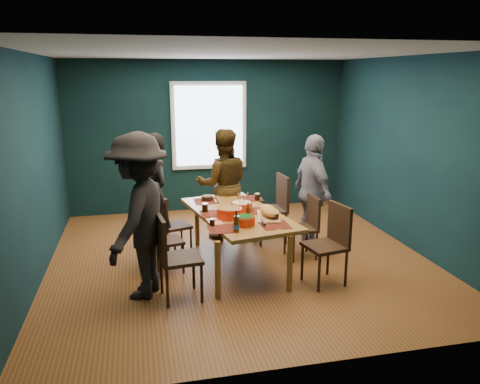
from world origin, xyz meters
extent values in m
cube|color=#9A572C|center=(0.00, 0.00, -0.01)|extent=(5.00, 5.00, 0.01)
cube|color=silver|center=(0.00, 0.00, 2.70)|extent=(5.00, 5.00, 0.01)
cube|color=#0D2B2E|center=(-2.50, 0.00, 1.35)|extent=(0.01, 5.00, 2.70)
cube|color=#0D2B2E|center=(2.50, 0.00, 1.35)|extent=(0.01, 5.00, 2.70)
cube|color=#0D2B2E|center=(0.00, 2.50, 1.35)|extent=(5.00, 0.01, 2.70)
cube|color=#0D2B2E|center=(0.00, -2.50, 1.35)|extent=(5.00, 0.01, 2.70)
cube|color=silver|center=(0.00, 2.47, 1.55)|extent=(1.35, 0.06, 1.55)
cube|color=#A16F30|center=(-0.06, -0.23, 0.70)|extent=(1.29, 2.05, 0.05)
cylinder|color=#A16F30|center=(-0.48, -1.11, 0.34)|extent=(0.07, 0.07, 0.68)
cylinder|color=#A16F30|center=(0.36, -1.11, 0.34)|extent=(0.07, 0.07, 0.68)
cylinder|color=#A16F30|center=(-0.48, 0.65, 0.34)|extent=(0.07, 0.07, 0.68)
cylinder|color=#A16F30|center=(0.36, 0.65, 0.34)|extent=(0.07, 0.07, 0.68)
cube|color=#321B10|center=(-0.83, 0.34, 0.42)|extent=(0.49, 0.49, 0.04)
cube|color=#321B10|center=(-1.00, 0.28, 0.65)|extent=(0.15, 0.38, 0.42)
cylinder|color=#321B10|center=(-0.94, 0.13, 0.20)|extent=(0.03, 0.03, 0.40)
cylinder|color=#321B10|center=(-0.62, 0.23, 0.20)|extent=(0.03, 0.03, 0.40)
cylinder|color=#321B10|center=(-1.04, 0.45, 0.20)|extent=(0.03, 0.03, 0.40)
cylinder|color=#321B10|center=(-0.72, 0.54, 0.20)|extent=(0.03, 0.03, 0.40)
cube|color=#321B10|center=(-0.98, -0.22, 0.40)|extent=(0.45, 0.45, 0.04)
cube|color=#321B10|center=(-1.15, -0.25, 0.63)|extent=(0.12, 0.37, 0.41)
cylinder|color=#321B10|center=(-1.10, -0.41, 0.19)|extent=(0.03, 0.03, 0.39)
cylinder|color=#321B10|center=(-0.79, -0.34, 0.19)|extent=(0.03, 0.03, 0.39)
cylinder|color=#321B10|center=(-1.18, -0.10, 0.19)|extent=(0.03, 0.03, 0.39)
cylinder|color=#321B10|center=(-0.86, -0.02, 0.19)|extent=(0.03, 0.03, 0.39)
cube|color=#321B10|center=(-0.88, -1.00, 0.47)|extent=(0.49, 0.49, 0.04)
cube|color=#321B10|center=(-1.08, -1.03, 0.73)|extent=(0.09, 0.44, 0.48)
cylinder|color=#321B10|center=(-1.05, -1.21, 0.22)|extent=(0.03, 0.03, 0.45)
cylinder|color=#321B10|center=(-0.67, -1.17, 0.22)|extent=(0.03, 0.03, 0.45)
cylinder|color=#321B10|center=(-1.09, -0.84, 0.22)|extent=(0.03, 0.03, 0.45)
cylinder|color=#321B10|center=(-0.71, -0.79, 0.22)|extent=(0.03, 0.03, 0.45)
cube|color=#321B10|center=(0.59, 0.57, 0.48)|extent=(0.48, 0.48, 0.04)
cube|color=#321B10|center=(0.80, 0.58, 0.75)|extent=(0.07, 0.45, 0.50)
cylinder|color=#321B10|center=(0.41, 0.37, 0.23)|extent=(0.03, 0.03, 0.46)
cylinder|color=#321B10|center=(0.80, 0.39, 0.23)|extent=(0.03, 0.03, 0.46)
cylinder|color=#321B10|center=(0.39, 0.75, 0.23)|extent=(0.03, 0.03, 0.46)
cylinder|color=#321B10|center=(0.78, 0.78, 0.23)|extent=(0.03, 0.03, 0.46)
cube|color=#321B10|center=(0.83, -0.15, 0.41)|extent=(0.40, 0.40, 0.04)
cube|color=#321B10|center=(1.01, -0.14, 0.64)|extent=(0.06, 0.39, 0.42)
cylinder|color=#321B10|center=(0.68, -0.32, 0.20)|extent=(0.03, 0.03, 0.39)
cylinder|color=#321B10|center=(1.01, -0.30, 0.20)|extent=(0.03, 0.03, 0.39)
cylinder|color=#321B10|center=(0.66, 0.01, 0.20)|extent=(0.03, 0.03, 0.39)
cylinder|color=#321B10|center=(0.99, 0.03, 0.20)|extent=(0.03, 0.03, 0.39)
cube|color=#321B10|center=(0.83, -0.98, 0.47)|extent=(0.51, 0.51, 0.04)
cube|color=#321B10|center=(1.02, -0.95, 0.72)|extent=(0.12, 0.43, 0.48)
cylinder|color=#321B10|center=(0.68, -1.20, 0.22)|extent=(0.03, 0.03, 0.44)
cylinder|color=#321B10|center=(1.04, -1.13, 0.22)|extent=(0.03, 0.03, 0.44)
cylinder|color=#321B10|center=(0.61, -0.84, 0.22)|extent=(0.03, 0.03, 0.44)
cylinder|color=#321B10|center=(0.97, -0.77, 0.22)|extent=(0.03, 0.03, 0.44)
imported|color=black|center=(-1.11, 0.17, 0.86)|extent=(0.62, 0.74, 1.72)
imported|color=black|center=(-0.05, 0.88, 0.84)|extent=(0.86, 0.70, 1.67)
imported|color=white|center=(1.12, 0.19, 0.82)|extent=(0.50, 1.00, 1.64)
imported|color=black|center=(-1.30, -0.81, 0.93)|extent=(1.13, 1.38, 1.86)
cylinder|color=red|center=(-0.21, -0.43, 0.79)|extent=(0.31, 0.31, 0.12)
cylinder|color=#538D33|center=(-0.21, -0.43, 0.84)|extent=(0.27, 0.27, 0.02)
cylinder|color=red|center=(0.00, -0.17, 0.78)|extent=(0.27, 0.27, 0.11)
cylinder|color=beige|center=(0.00, -0.17, 0.83)|extent=(0.24, 0.24, 0.02)
cylinder|color=tan|center=(0.04, -0.17, 0.87)|extent=(0.08, 0.15, 0.22)
cylinder|color=tan|center=(-0.03, -0.17, 0.87)|extent=(0.07, 0.15, 0.22)
cylinder|color=red|center=(-0.10, -0.76, 0.78)|extent=(0.25, 0.25, 0.11)
cylinder|color=#103F0F|center=(-0.10, -0.76, 0.83)|extent=(0.22, 0.22, 0.02)
cube|color=tan|center=(0.26, -0.52, 0.74)|extent=(0.38, 0.58, 0.02)
ellipsoid|color=gold|center=(0.26, -0.52, 0.81)|extent=(0.28, 0.45, 0.12)
cube|color=silver|center=(0.14, -0.73, 0.75)|extent=(0.03, 0.21, 0.00)
cylinder|color=black|center=(0.11, -0.85, 0.76)|extent=(0.03, 0.12, 0.02)
sphere|color=#175713|center=(0.26, -0.63, 0.82)|extent=(0.04, 0.04, 0.04)
sphere|color=#175713|center=(0.26, -0.52, 0.82)|extent=(0.04, 0.04, 0.04)
sphere|color=#175713|center=(0.26, -0.40, 0.82)|extent=(0.04, 0.04, 0.04)
cylinder|color=black|center=(-0.35, 0.44, 0.76)|extent=(0.16, 0.16, 0.07)
cylinder|color=#538D33|center=(-0.35, 0.44, 0.78)|extent=(0.13, 0.13, 0.02)
cylinder|color=#452A0C|center=(-0.24, -0.97, 0.82)|extent=(0.07, 0.07, 0.18)
cylinder|color=#452A0C|center=(-0.24, -0.97, 0.94)|extent=(0.03, 0.03, 0.07)
cylinder|color=#1850AA|center=(-0.24, -0.97, 0.79)|extent=(0.07, 0.07, 0.04)
cylinder|color=#452A0C|center=(-0.01, -0.56, 0.80)|extent=(0.05, 0.05, 0.15)
cylinder|color=#452A0C|center=(-0.01, -0.56, 0.91)|extent=(0.02, 0.02, 0.06)
cylinder|color=black|center=(-0.47, -0.71, 0.77)|extent=(0.06, 0.06, 0.09)
cylinder|color=silver|center=(-0.47, -0.71, 0.81)|extent=(0.06, 0.06, 0.01)
cylinder|color=black|center=(0.31, -0.67, 0.78)|extent=(0.07, 0.07, 0.10)
cylinder|color=silver|center=(0.31, -0.67, 0.82)|extent=(0.07, 0.07, 0.02)
cylinder|color=black|center=(0.33, 0.28, 0.78)|extent=(0.07, 0.07, 0.10)
cylinder|color=silver|center=(0.33, 0.28, 0.82)|extent=(0.07, 0.07, 0.02)
cylinder|color=black|center=(-0.47, -0.12, 0.78)|extent=(0.08, 0.08, 0.11)
cylinder|color=silver|center=(-0.47, -0.12, 0.83)|extent=(0.08, 0.08, 0.02)
cube|color=#FF7A6B|center=(0.30, -0.21, 0.73)|extent=(0.15, 0.15, 0.00)
cube|color=#FF7A6B|center=(-0.41, -0.61, 0.73)|extent=(0.18, 0.18, 0.00)
cube|color=#FF7A6B|center=(0.25, -0.95, 0.73)|extent=(0.19, 0.19, 0.00)
camera|label=1|loc=(-1.29, -5.85, 2.45)|focal=35.00mm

